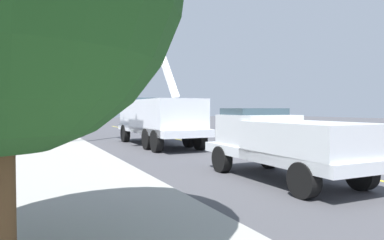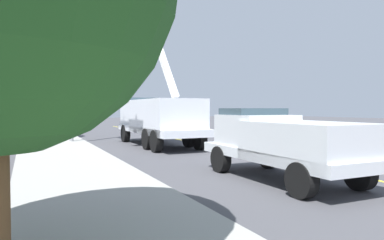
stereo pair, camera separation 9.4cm
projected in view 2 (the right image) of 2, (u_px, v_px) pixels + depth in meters
name	position (u px, v px, depth m)	size (l,w,h in m)	color
ground	(222.00, 149.00, 18.07)	(120.00, 120.00, 0.00)	#47474C
sidewalk_far_side	(64.00, 156.00, 14.83)	(60.00, 3.60, 0.12)	#9E9E99
lane_centre_stripe	(222.00, 148.00, 18.07)	(50.00, 0.16, 0.01)	yellow
utility_bucket_truck	(157.00, 116.00, 19.63)	(8.41, 3.31, 6.68)	white
service_pickup_truck	(283.00, 141.00, 10.07)	(5.78, 2.65, 2.06)	silver
passing_minivan	(183.00, 121.00, 29.78)	(4.97, 2.37, 1.69)	navy
traffic_cone_mid_front	(279.00, 151.00, 13.60)	(0.40, 0.40, 0.82)	black
traffic_cone_mid_rear	(203.00, 139.00, 19.35)	(0.40, 0.40, 0.73)	black
traffic_cone_trailing	(166.00, 133.00, 23.46)	(0.40, 0.40, 0.87)	black
traffic_signal_mast	(75.00, 38.00, 18.79)	(7.30, 0.97, 8.71)	gray
street_tree_right	(34.00, 84.00, 23.21)	(3.30, 3.30, 5.29)	brown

